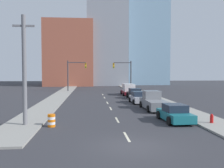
{
  "coord_description": "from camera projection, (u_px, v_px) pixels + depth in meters",
  "views": [
    {
      "loc": [
        -2.3,
        -13.4,
        4.09
      ],
      "look_at": [
        1.14,
        25.32,
        2.2
      ],
      "focal_mm": 40.0,
      "sensor_mm": 36.0,
      "label": 1
    }
  ],
  "objects": [
    {
      "name": "ground_plane",
      "position": [
        132.0,
        146.0,
        13.74
      ],
      "size": [
        200.0,
        200.0,
        0.0
      ],
      "primitive_type": "plane",
      "color": "#333338"
    },
    {
      "name": "sidewalk_right",
      "position": [
        130.0,
        89.0,
        59.92
      ],
      "size": [
        2.99,
        91.53,
        0.14
      ],
      "color": "gray",
      "rests_on": "ground"
    },
    {
      "name": "pickup_truck_gray",
      "position": [
        153.0,
        102.0,
        27.19
      ],
      "size": [
        2.28,
        5.78,
        1.98
      ],
      "rotation": [
        0.0,
        0.0,
        0.0
      ],
      "color": "slate",
      "rests_on": "ground"
    },
    {
      "name": "building_brick_left",
      "position": [
        70.0,
        54.0,
        76.25
      ],
      "size": [
        14.0,
        16.0,
        18.87
      ],
      "color": "#9E513D",
      "rests_on": "ground"
    },
    {
      "name": "lane_stripe_at_14m",
      "position": [
        111.0,
        108.0,
        27.88
      ],
      "size": [
        0.16,
        2.4,
        0.01
      ],
      "primitive_type": "cube",
      "color": "beige",
      "rests_on": "ground"
    },
    {
      "name": "sidewalk_left",
      "position": [
        68.0,
        89.0,
        58.61
      ],
      "size": [
        2.99,
        91.53,
        0.14
      ],
      "color": "gray",
      "rests_on": "ground"
    },
    {
      "name": "lane_stripe_at_26m",
      "position": [
        104.0,
        98.0,
        39.64
      ],
      "size": [
        0.16,
        2.4,
        0.01
      ],
      "primitive_type": "cube",
      "color": "beige",
      "rests_on": "ground"
    },
    {
      "name": "box_truck_maroon",
      "position": [
        128.0,
        90.0,
        44.31
      ],
      "size": [
        2.35,
        5.93,
        1.98
      ],
      "rotation": [
        0.0,
        0.0,
        -0.0
      ],
      "color": "maroon",
      "rests_on": "ground"
    },
    {
      "name": "lane_stripe_at_8m",
      "position": [
        117.0,
        120.0,
        21.23
      ],
      "size": [
        0.16,
        2.4,
        0.01
      ],
      "primitive_type": "cube",
      "color": "beige",
      "rests_on": "ground"
    },
    {
      "name": "lane_stripe_at_2m",
      "position": [
        127.0,
        137.0,
        15.73
      ],
      "size": [
        0.16,
        2.4,
        0.01
      ],
      "primitive_type": "cube",
      "color": "beige",
      "rests_on": "ground"
    },
    {
      "name": "fire_hydrant",
      "position": [
        212.0,
        119.0,
        19.34
      ],
      "size": [
        0.26,
        0.26,
        0.84
      ],
      "color": "red",
      "rests_on": "ground"
    },
    {
      "name": "lane_stripe_at_31m",
      "position": [
        103.0,
        95.0,
        45.01
      ],
      "size": [
        0.16,
        2.4,
        0.01
      ],
      "primitive_type": "cube",
      "color": "beige",
      "rests_on": "ground"
    },
    {
      "name": "traffic_barrel",
      "position": [
        51.0,
        121.0,
        18.53
      ],
      "size": [
        0.56,
        0.56,
        0.95
      ],
      "color": "orange",
      "rests_on": "ground"
    },
    {
      "name": "sedan_teal",
      "position": [
        175.0,
        114.0,
        20.46
      ],
      "size": [
        2.25,
        4.32,
        1.44
      ],
      "rotation": [
        0.0,
        0.0,
        0.03
      ],
      "color": "#196B75",
      "rests_on": "ground"
    },
    {
      "name": "sedan_silver",
      "position": [
        139.0,
        98.0,
        32.78
      ],
      "size": [
        2.21,
        4.3,
        1.52
      ],
      "rotation": [
        0.0,
        0.0,
        0.03
      ],
      "color": "#B2B2BC",
      "rests_on": "ground"
    },
    {
      "name": "utility_pole_left_near",
      "position": [
        24.0,
        70.0,
        18.49
      ],
      "size": [
        1.6,
        0.32,
        8.28
      ],
      "color": "slate",
      "rests_on": "ground"
    },
    {
      "name": "building_office_center",
      "position": [
        106.0,
        42.0,
        81.01
      ],
      "size": [
        12.0,
        20.0,
        27.6
      ],
      "color": "gray",
      "rests_on": "ground"
    },
    {
      "name": "sedan_black",
      "position": [
        135.0,
        94.0,
        38.54
      ],
      "size": [
        2.24,
        4.43,
        1.55
      ],
      "rotation": [
        0.0,
        0.0,
        0.03
      ],
      "color": "black",
      "rests_on": "ground"
    },
    {
      "name": "traffic_signal_left",
      "position": [
        73.0,
        72.0,
        51.45
      ],
      "size": [
        3.96,
        0.35,
        6.43
      ],
      "color": "#38383D",
      "rests_on": "ground"
    },
    {
      "name": "traffic_signal_right",
      "position": [
        126.0,
        72.0,
        52.42
      ],
      "size": [
        3.96,
        0.35,
        6.43
      ],
      "color": "#38383D",
      "rests_on": "ground"
    },
    {
      "name": "building_glass_right",
      "position": [
        143.0,
        25.0,
        85.83
      ],
      "size": [
        13.0,
        20.0,
        40.78
      ],
      "color": "#7A9EB7",
      "rests_on": "ground"
    },
    {
      "name": "lane_stripe_at_19m",
      "position": [
        107.0,
        103.0,
        32.99
      ],
      "size": [
        0.16,
        2.4,
        0.01
      ],
      "primitive_type": "cube",
      "color": "beige",
      "rests_on": "ground"
    }
  ]
}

